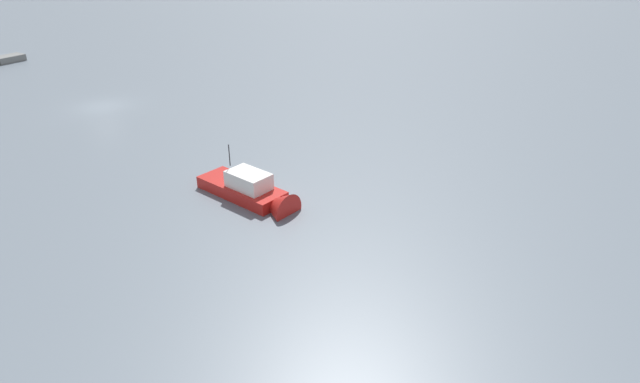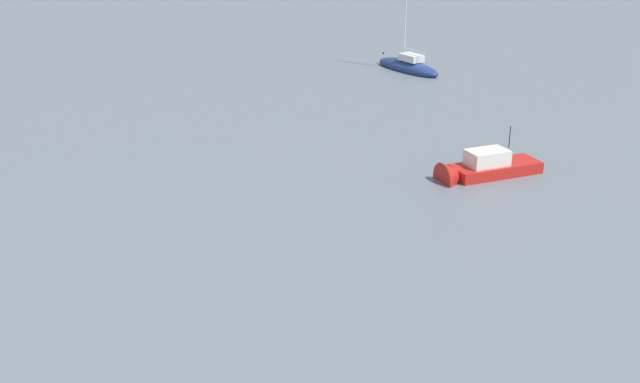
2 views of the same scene
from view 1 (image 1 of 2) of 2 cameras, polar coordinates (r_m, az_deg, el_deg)
The scene contains 2 objects.
ground_plane at distance 48.12m, azimuth -22.06°, elevation 8.36°, with size 500.00×500.00×0.00m, color slate.
motorboat_red_near at distance 29.32m, azimuth -6.98°, elevation -0.31°, with size 2.64×6.47×3.53m.
Camera 1 is at (25.73, 38.32, 13.62)m, focal length 30.11 mm.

